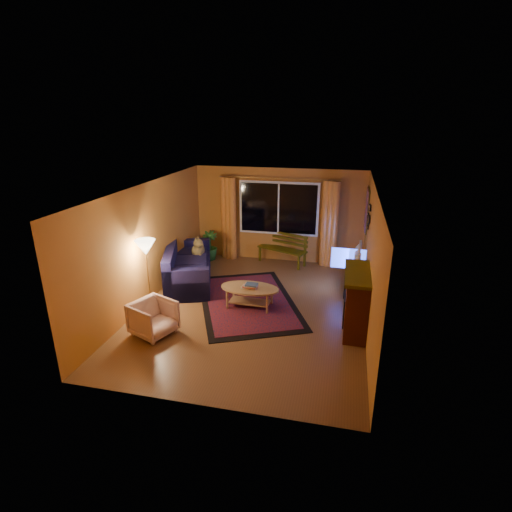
% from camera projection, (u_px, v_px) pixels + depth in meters
% --- Properties ---
extents(floor, '(4.50, 6.00, 0.02)m').
position_uv_depth(floor, '(253.00, 309.00, 8.29)').
color(floor, brown).
rests_on(floor, ground).
extents(ceiling, '(4.50, 6.00, 0.02)m').
position_uv_depth(ceiling, '(252.00, 188.00, 7.44)').
color(ceiling, white).
rests_on(ceiling, ground).
extents(wall_back, '(4.50, 0.02, 2.50)m').
position_uv_depth(wall_back, '(279.00, 215.00, 10.62)').
color(wall_back, '#C1782F').
rests_on(wall_back, ground).
extents(wall_left, '(0.02, 6.00, 2.50)m').
position_uv_depth(wall_left, '(148.00, 244.00, 8.34)').
color(wall_left, '#C1782F').
rests_on(wall_left, ground).
extents(wall_right, '(0.02, 6.00, 2.50)m').
position_uv_depth(wall_right, '(371.00, 260.00, 7.39)').
color(wall_right, '#C1782F').
rests_on(wall_right, ground).
extents(window, '(2.00, 0.02, 1.30)m').
position_uv_depth(window, '(278.00, 209.00, 10.50)').
color(window, black).
rests_on(window, wall_back).
extents(curtain_rod, '(3.20, 0.03, 0.03)m').
position_uv_depth(curtain_rod, '(279.00, 178.00, 10.18)').
color(curtain_rod, '#BF8C3F').
rests_on(curtain_rod, wall_back).
extents(curtain_left, '(0.36, 0.36, 2.24)m').
position_uv_depth(curtain_left, '(229.00, 218.00, 10.83)').
color(curtain_left, orange).
rests_on(curtain_left, ground).
extents(curtain_right, '(0.36, 0.36, 2.24)m').
position_uv_depth(curtain_right, '(329.00, 224.00, 10.26)').
color(curtain_right, orange).
rests_on(curtain_right, ground).
extents(bench, '(1.39, 0.87, 0.40)m').
position_uv_depth(bench, '(282.00, 256.00, 10.68)').
color(bench, '#3E3807').
rests_on(bench, ground).
extents(potted_plant, '(0.45, 0.45, 0.79)m').
position_uv_depth(potted_plant, '(209.00, 246.00, 10.93)').
color(potted_plant, '#235B1E').
rests_on(potted_plant, ground).
extents(sofa, '(1.68, 2.49, 0.93)m').
position_uv_depth(sofa, '(189.00, 264.00, 9.42)').
color(sofa, '#14123A').
rests_on(sofa, ground).
extents(dog, '(0.31, 0.42, 0.44)m').
position_uv_depth(dog, '(198.00, 249.00, 9.81)').
color(dog, olive).
rests_on(dog, sofa).
extents(armchair, '(0.85, 0.88, 0.70)m').
position_uv_depth(armchair, '(153.00, 317.00, 7.21)').
color(armchair, beige).
rests_on(armchair, ground).
extents(floor_lamp, '(0.32, 0.32, 1.52)m').
position_uv_depth(floor_lamp, '(148.00, 277.00, 7.92)').
color(floor_lamp, '#BF8C3F').
rests_on(floor_lamp, ground).
extents(rug, '(3.01, 3.56, 0.02)m').
position_uv_depth(rug, '(247.00, 301.00, 8.58)').
color(rug, maroon).
rests_on(rug, ground).
extents(coffee_table, '(1.26, 1.26, 0.44)m').
position_uv_depth(coffee_table, '(250.00, 297.00, 8.28)').
color(coffee_table, tan).
rests_on(coffee_table, ground).
extents(tv_console, '(0.36, 1.07, 0.45)m').
position_uv_depth(tv_console, '(352.00, 280.00, 9.09)').
color(tv_console, black).
rests_on(tv_console, ground).
extents(television, '(0.17, 1.03, 0.59)m').
position_uv_depth(television, '(354.00, 259.00, 8.92)').
color(television, black).
rests_on(television, tv_console).
extents(fireplace, '(0.40, 1.20, 1.10)m').
position_uv_depth(fireplace, '(356.00, 303.00, 7.30)').
color(fireplace, maroon).
rests_on(fireplace, ground).
extents(mirror_cluster, '(0.06, 0.60, 0.56)m').
position_uv_depth(mirror_cluster, '(369.00, 215.00, 8.40)').
color(mirror_cluster, black).
rests_on(mirror_cluster, wall_right).
extents(painting, '(0.04, 0.76, 0.96)m').
position_uv_depth(painting, '(367.00, 210.00, 9.51)').
color(painting, '#D34721').
rests_on(painting, wall_right).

